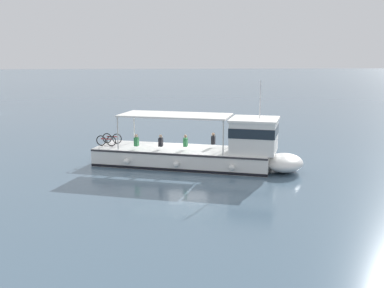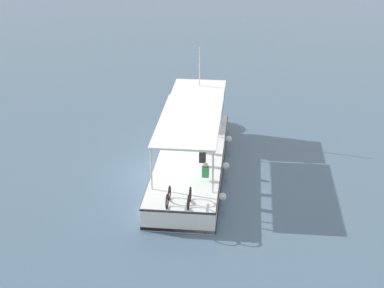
% 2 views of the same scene
% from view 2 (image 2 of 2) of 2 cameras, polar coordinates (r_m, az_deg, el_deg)
% --- Properties ---
extents(ground_plane, '(400.00, 400.00, 0.00)m').
position_cam_2_polar(ground_plane, '(29.63, -3.16, -2.90)').
color(ground_plane, slate).
extents(ferry_main, '(7.14, 13.01, 5.32)m').
position_cam_2_polar(ferry_main, '(30.53, 0.20, 0.15)').
color(ferry_main, white).
rests_on(ferry_main, ground).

